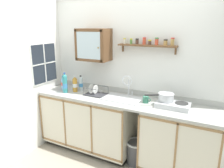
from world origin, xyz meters
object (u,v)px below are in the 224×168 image
at_px(dish_rack, 95,93).
at_px(mug, 146,99).
at_px(saucepan, 166,97).
at_px(bottle_water_blue_0, 63,84).
at_px(bottle_juice_amber_2, 75,84).
at_px(trash_bin, 136,152).
at_px(hot_plate_stove, 173,105).
at_px(sink, 123,99).
at_px(bottle_water_clear_3, 81,84).
at_px(bottle_detergent_teal_1, 65,84).
at_px(wall_cabinet, 94,45).

bearing_deg(dish_rack, mug, 0.97).
relative_size(saucepan, bottle_water_blue_0, 1.51).
height_order(bottle_water_blue_0, bottle_juice_amber_2, bottle_juice_amber_2).
bearing_deg(trash_bin, hot_plate_stove, 9.27).
xyz_separation_m(sink, bottle_juice_amber_2, (-0.85, -0.04, 0.13)).
distance_m(bottle_water_clear_3, trash_bin, 1.41).
distance_m(sink, trash_bin, 0.82).
bearing_deg(sink, bottle_juice_amber_2, -177.32).
bearing_deg(mug, bottle_detergent_teal_1, -173.90).
height_order(dish_rack, trash_bin, dish_rack).
height_order(bottle_water_blue_0, trash_bin, bottle_water_blue_0).
height_order(hot_plate_stove, mug, mug).
xyz_separation_m(saucepan, dish_rack, (-1.11, -0.03, -0.10)).
distance_m(hot_plate_stove, dish_rack, 1.21).
xyz_separation_m(bottle_detergent_teal_1, wall_cabinet, (0.40, 0.27, 0.62)).
relative_size(bottle_detergent_teal_1, trash_bin, 0.91).
relative_size(bottle_water_blue_0, bottle_detergent_teal_1, 0.73).
xyz_separation_m(saucepan, bottle_water_clear_3, (-1.45, 0.06, -0.01)).
bearing_deg(bottle_detergent_teal_1, bottle_water_blue_0, 141.91).
bearing_deg(sink, hot_plate_stove, -1.29).
height_order(saucepan, dish_rack, saucepan).
height_order(bottle_detergent_teal_1, bottle_water_clear_3, bottle_detergent_teal_1).
bearing_deg(sink, bottle_water_clear_3, 175.33).
relative_size(saucepan, trash_bin, 1.01).
relative_size(bottle_detergent_teal_1, bottle_juice_amber_2, 1.23).
relative_size(sink, bottle_water_blue_0, 2.37).
xyz_separation_m(bottle_water_blue_0, bottle_water_clear_3, (0.28, 0.13, 0.00)).
distance_m(bottle_detergent_teal_1, trash_bin, 1.55).
bearing_deg(saucepan, hot_plate_stove, -9.65).
distance_m(sink, wall_cabinet, 0.97).
height_order(sink, saucepan, sink).
bearing_deg(bottle_detergent_teal_1, saucepan, 5.59).
bearing_deg(bottle_water_clear_3, bottle_water_blue_0, -155.56).
bearing_deg(saucepan, mug, -176.87).
bearing_deg(dish_rack, bottle_water_blue_0, -177.02).
xyz_separation_m(bottle_juice_amber_2, trash_bin, (1.12, -0.05, -0.90)).
relative_size(bottle_water_blue_0, bottle_water_clear_3, 0.94).
xyz_separation_m(bottle_water_blue_0, trash_bin, (1.36, -0.03, -0.89)).
bearing_deg(wall_cabinet, bottle_water_clear_3, -169.38).
distance_m(bottle_juice_amber_2, dish_rack, 0.40).
distance_m(saucepan, wall_cabinet, 1.37).
xyz_separation_m(sink, wall_cabinet, (-0.57, 0.11, 0.78)).
height_order(sink, bottle_detergent_teal_1, sink).
bearing_deg(bottle_water_blue_0, bottle_water_clear_3, 24.44).
height_order(bottle_water_blue_0, wall_cabinet, wall_cabinet).
relative_size(dish_rack, wall_cabinet, 0.66).
distance_m(saucepan, bottle_water_clear_3, 1.45).
height_order(bottle_water_blue_0, bottle_detergent_teal_1, bottle_detergent_teal_1).
distance_m(sink, bottle_water_blue_0, 1.09).
relative_size(mug, wall_cabinet, 0.24).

